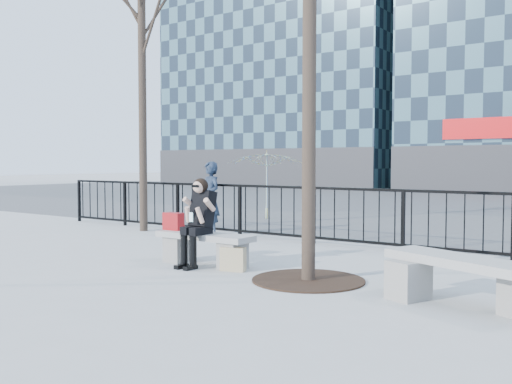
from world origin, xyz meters
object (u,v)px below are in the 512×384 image
Objects in this scene: bench_main at (204,245)px; standing_man at (210,198)px; bench_second at (463,276)px; seated_woman at (197,222)px.

bench_main is 3.63m from standing_man.
standing_man reaches higher than bench_second.
standing_man reaches higher than bench_main.
bench_second is 1.37× the size of seated_woman.
standing_man is (-2.25, 2.96, 0.13)m from seated_woman.
bench_main is 1.23× the size of seated_woman.
standing_man is (-6.21, 3.09, 0.46)m from bench_second.
bench_main is 3.97m from bench_second.
seated_woman is at bearing -90.00° from bench_main.
bench_main is 1.04× the size of standing_man.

